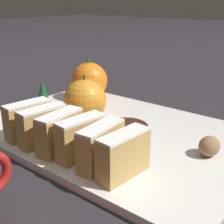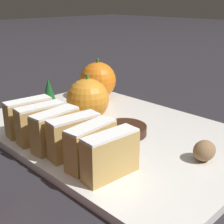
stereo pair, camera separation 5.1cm
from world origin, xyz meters
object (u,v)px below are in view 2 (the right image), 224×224
(orange_near, at_px, (98,80))
(walnut, at_px, (204,151))
(chocolate_cookie, at_px, (125,130))
(orange_far, at_px, (87,100))

(orange_near, relative_size, walnut, 2.52)
(walnut, bearing_deg, orange_near, 73.81)
(chocolate_cookie, bearing_deg, orange_far, 90.95)
(orange_near, bearing_deg, walnut, -106.19)
(orange_far, relative_size, chocolate_cookie, 1.21)
(orange_far, relative_size, walnut, 2.43)
(orange_near, bearing_deg, chocolate_cookie, -120.20)
(walnut, relative_size, chocolate_cookie, 0.50)
(orange_far, bearing_deg, orange_near, 39.34)
(orange_near, distance_m, walnut, 0.32)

